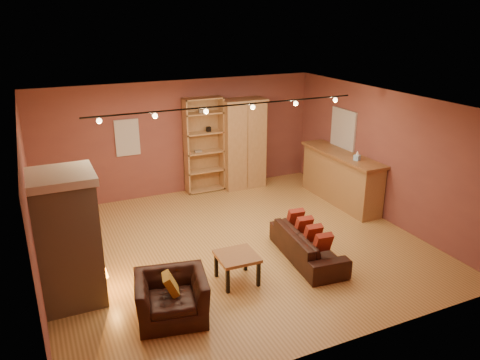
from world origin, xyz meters
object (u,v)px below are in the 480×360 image
armchair (171,291)px  coffee_table (237,259)px  bar_counter (341,177)px  loveseat (308,239)px  bookcase (203,144)px  armoire (243,143)px  fireplace (68,239)px

armchair → coffee_table: 1.38m
bar_counter → loveseat: bar_counter is taller
bookcase → armoire: bearing=-9.3°
bar_counter → coffee_table: bearing=-149.3°
bookcase → armoire: bookcase is taller
armoire → fireplace: bearing=-142.2°
bookcase → armchair: (-2.32, -4.82, -0.75)m
armchair → armoire: bearing=65.9°
armoire → loveseat: 4.09m
armoire → bar_counter: 2.62m
loveseat → armchair: (-2.79, -0.68, 0.07)m
bar_counter → armchair: 5.67m
fireplace → bookcase: 5.16m
armchair → bar_counter: bearing=39.9°
bar_counter → coffee_table: size_ratio=3.74×
loveseat → coffee_table: 1.51m
bookcase → armchair: bearing=-115.7°
fireplace → loveseat: bearing=-6.0°
bookcase → loveseat: size_ratio=1.23×
bookcase → bar_counter: size_ratio=0.94×
armoire → bookcase: bearing=170.7°
fireplace → armchair: 1.77m
bar_counter → armchair: size_ratio=2.20×
armoire → bar_counter: armoire is taller
fireplace → armchair: bearing=-41.2°
fireplace → coffee_table: 2.69m
loveseat → coffee_table: size_ratio=2.85×
armoire → bar_counter: (1.65, -1.96, -0.53)m
fireplace → armoire: (4.59, 3.56, 0.09)m
loveseat → bookcase: bearing=12.4°
loveseat → coffee_table: bearing=102.5°
armchair → bookcase: bearing=75.8°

